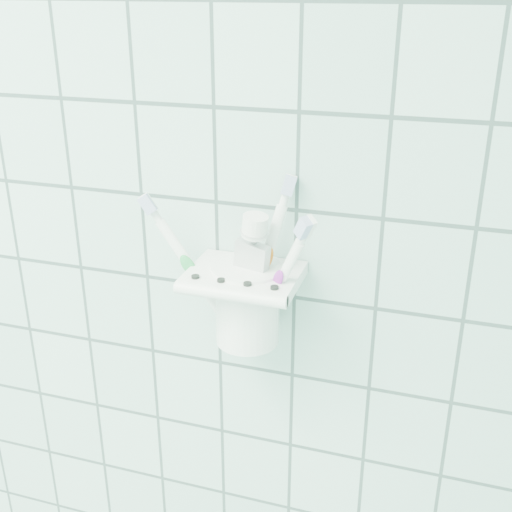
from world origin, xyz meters
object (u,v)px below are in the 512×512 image
at_px(toothpaste_tube, 245,263).
at_px(cup, 247,301).
at_px(toothbrush_pink, 233,258).
at_px(toothbrush_orange, 256,253).
at_px(toothbrush_blue, 241,260).
at_px(holder_bracket, 244,278).

bearing_deg(toothpaste_tube, cup, -40.74).
relative_size(cup, toothpaste_tube, 0.61).
bearing_deg(toothbrush_pink, toothbrush_orange, 12.90).
relative_size(toothbrush_blue, toothbrush_orange, 1.04).
height_order(cup, toothpaste_tube, toothpaste_tube).
bearing_deg(toothbrush_orange, cup, -77.25).
bearing_deg(holder_bracket, cup, 62.90).
distance_m(holder_bracket, toothbrush_blue, 0.03).
bearing_deg(toothpaste_tube, toothbrush_orange, 39.39).
xyz_separation_m(cup, toothpaste_tube, (-0.01, 0.01, 0.04)).
distance_m(holder_bracket, cup, 0.03).
bearing_deg(toothbrush_pink, holder_bracket, -25.73).
bearing_deg(holder_bracket, toothbrush_pink, 179.24).
height_order(cup, toothbrush_blue, toothbrush_blue).
bearing_deg(toothbrush_blue, toothbrush_orange, 58.91).
distance_m(holder_bracket, toothpaste_tube, 0.02).
distance_m(toothbrush_pink, toothbrush_orange, 0.03).
xyz_separation_m(holder_bracket, toothbrush_blue, (-0.00, -0.01, 0.03)).
height_order(holder_bracket, cup, same).
bearing_deg(toothbrush_pink, cup, -11.18).
relative_size(toothbrush_pink, toothbrush_orange, 0.98).
relative_size(toothbrush_pink, toothbrush_blue, 0.94).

